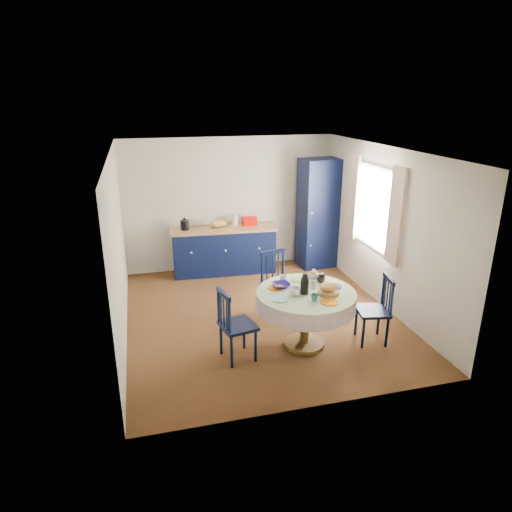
{
  "coord_description": "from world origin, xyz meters",
  "views": [
    {
      "loc": [
        -1.67,
        -6.1,
        3.24
      ],
      "look_at": [
        -0.02,
        0.2,
        0.91
      ],
      "focal_mm": 32.0,
      "sensor_mm": 36.0,
      "label": 1
    }
  ],
  "objects_px": {
    "mug_a": "(295,291)",
    "cobalt_bowl": "(281,285)",
    "chair_left": "(235,324)",
    "mug_d": "(283,279)",
    "kitchen_counter": "(224,249)",
    "chair_far": "(277,284)",
    "dining_table": "(306,300)",
    "pantry_cabinet": "(319,214)",
    "mug_c": "(321,279)",
    "mug_b": "(314,298)",
    "chair_right": "(376,309)"
  },
  "relations": [
    {
      "from": "dining_table",
      "to": "mug_c",
      "type": "relative_size",
      "value": 10.81
    },
    {
      "from": "kitchen_counter",
      "to": "cobalt_bowl",
      "type": "relative_size",
      "value": 8.35
    },
    {
      "from": "pantry_cabinet",
      "to": "mug_c",
      "type": "bearing_deg",
      "value": -116.99
    },
    {
      "from": "dining_table",
      "to": "cobalt_bowl",
      "type": "xyz_separation_m",
      "value": [
        -0.28,
        0.22,
        0.15
      ]
    },
    {
      "from": "mug_d",
      "to": "mug_b",
      "type": "bearing_deg",
      "value": -73.9
    },
    {
      "from": "mug_b",
      "to": "chair_far",
      "type": "bearing_deg",
      "value": 94.19
    },
    {
      "from": "chair_far",
      "to": "mug_b",
      "type": "xyz_separation_m",
      "value": [
        0.09,
        -1.26,
        0.33
      ]
    },
    {
      "from": "pantry_cabinet",
      "to": "mug_d",
      "type": "relative_size",
      "value": 20.15
    },
    {
      "from": "pantry_cabinet",
      "to": "chair_far",
      "type": "relative_size",
      "value": 2.08
    },
    {
      "from": "chair_right",
      "to": "mug_c",
      "type": "xyz_separation_m",
      "value": [
        -0.66,
        0.38,
        0.36
      ]
    },
    {
      "from": "chair_right",
      "to": "pantry_cabinet",
      "type": "bearing_deg",
      "value": -176.19
    },
    {
      "from": "dining_table",
      "to": "chair_right",
      "type": "distance_m",
      "value": 0.99
    },
    {
      "from": "chair_far",
      "to": "mug_a",
      "type": "height_order",
      "value": "chair_far"
    },
    {
      "from": "cobalt_bowl",
      "to": "mug_b",
      "type": "bearing_deg",
      "value": -62.19
    },
    {
      "from": "chair_far",
      "to": "chair_right",
      "type": "height_order",
      "value": "chair_far"
    },
    {
      "from": "dining_table",
      "to": "cobalt_bowl",
      "type": "relative_size",
      "value": 5.48
    },
    {
      "from": "kitchen_counter",
      "to": "mug_d",
      "type": "distance_m",
      "value": 2.63
    },
    {
      "from": "mug_c",
      "to": "cobalt_bowl",
      "type": "height_order",
      "value": "mug_c"
    },
    {
      "from": "mug_b",
      "to": "mug_c",
      "type": "height_order",
      "value": "mug_c"
    },
    {
      "from": "chair_right",
      "to": "cobalt_bowl",
      "type": "distance_m",
      "value": 1.33
    },
    {
      "from": "mug_c",
      "to": "cobalt_bowl",
      "type": "bearing_deg",
      "value": -177.38
    },
    {
      "from": "kitchen_counter",
      "to": "chair_right",
      "type": "distance_m",
      "value": 3.43
    },
    {
      "from": "chair_right",
      "to": "mug_a",
      "type": "bearing_deg",
      "value": -82.59
    },
    {
      "from": "chair_left",
      "to": "mug_a",
      "type": "bearing_deg",
      "value": -100.15
    },
    {
      "from": "mug_c",
      "to": "cobalt_bowl",
      "type": "distance_m",
      "value": 0.58
    },
    {
      "from": "kitchen_counter",
      "to": "chair_left",
      "type": "relative_size",
      "value": 2.06
    },
    {
      "from": "pantry_cabinet",
      "to": "kitchen_counter",
      "type": "bearing_deg",
      "value": 170.9
    },
    {
      "from": "mug_d",
      "to": "mug_a",
      "type": "bearing_deg",
      "value": -88.1
    },
    {
      "from": "pantry_cabinet",
      "to": "cobalt_bowl",
      "type": "relative_size",
      "value": 8.8
    },
    {
      "from": "chair_far",
      "to": "mug_d",
      "type": "bearing_deg",
      "value": -111.13
    },
    {
      "from": "chair_far",
      "to": "chair_right",
      "type": "bearing_deg",
      "value": -57.44
    },
    {
      "from": "pantry_cabinet",
      "to": "dining_table",
      "type": "distance_m",
      "value": 3.16
    },
    {
      "from": "kitchen_counter",
      "to": "dining_table",
      "type": "height_order",
      "value": "kitchen_counter"
    },
    {
      "from": "pantry_cabinet",
      "to": "mug_d",
      "type": "bearing_deg",
      "value": -127.21
    },
    {
      "from": "cobalt_bowl",
      "to": "chair_far",
      "type": "bearing_deg",
      "value": 76.69
    },
    {
      "from": "kitchen_counter",
      "to": "mug_c",
      "type": "relative_size",
      "value": 16.48
    },
    {
      "from": "dining_table",
      "to": "chair_right",
      "type": "relative_size",
      "value": 1.38
    },
    {
      "from": "mug_a",
      "to": "cobalt_bowl",
      "type": "bearing_deg",
      "value": 107.57
    },
    {
      "from": "mug_a",
      "to": "cobalt_bowl",
      "type": "distance_m",
      "value": 0.3
    },
    {
      "from": "kitchen_counter",
      "to": "chair_right",
      "type": "height_order",
      "value": "kitchen_counter"
    },
    {
      "from": "chair_right",
      "to": "mug_c",
      "type": "height_order",
      "value": "chair_right"
    },
    {
      "from": "pantry_cabinet",
      "to": "dining_table",
      "type": "xyz_separation_m",
      "value": [
        -1.31,
        -2.85,
        -0.38
      ]
    },
    {
      "from": "pantry_cabinet",
      "to": "chair_right",
      "type": "bearing_deg",
      "value": -102.4
    },
    {
      "from": "dining_table",
      "to": "chair_left",
      "type": "height_order",
      "value": "dining_table"
    },
    {
      "from": "chair_far",
      "to": "cobalt_bowl",
      "type": "xyz_separation_m",
      "value": [
        -0.18,
        -0.75,
        0.31
      ]
    },
    {
      "from": "dining_table",
      "to": "chair_far",
      "type": "distance_m",
      "value": 0.99
    },
    {
      "from": "chair_right",
      "to": "mug_d",
      "type": "relative_size",
      "value": 9.11
    },
    {
      "from": "chair_far",
      "to": "mug_a",
      "type": "relative_size",
      "value": 7.35
    },
    {
      "from": "pantry_cabinet",
      "to": "chair_far",
      "type": "distance_m",
      "value": 2.41
    },
    {
      "from": "pantry_cabinet",
      "to": "dining_table",
      "type": "bearing_deg",
      "value": -120.41
    }
  ]
}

